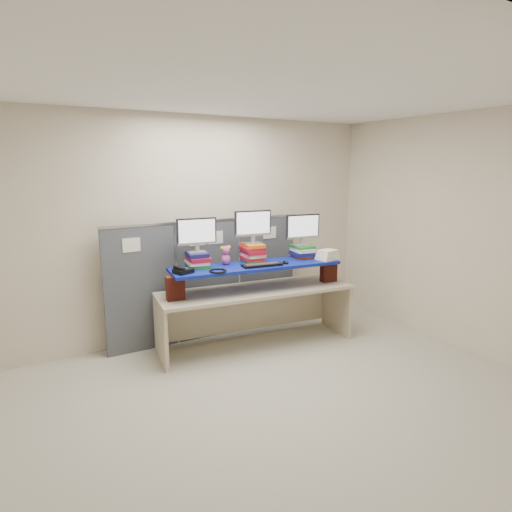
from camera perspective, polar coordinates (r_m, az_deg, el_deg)
room at (r=3.82m, az=4.29°, el=0.15°), size 5.00×4.00×2.80m
cubicle_partition at (r=5.49m, az=-6.37°, el=-3.04°), size 2.60×0.06×1.53m
desk at (r=5.23m, az=0.00°, el=-5.93°), size 2.44×0.97×0.72m
brick_pier_left at (r=4.82m, az=-10.71°, el=-4.24°), size 0.21×0.13×0.27m
brick_pier_right at (r=5.56m, az=9.65°, el=-2.01°), size 0.21×0.13×0.27m
blue_board at (r=5.12m, az=0.00°, el=-1.30°), size 2.10×0.76×0.04m
book_stack_left at (r=4.98m, az=-7.80°, el=-0.55°), size 0.29×0.33×0.17m
book_stack_center at (r=5.20m, az=-0.44°, el=0.44°), size 0.28×0.33×0.23m
book_stack_right at (r=5.50m, az=6.20°, el=0.60°), size 0.29×0.32×0.16m
monitor_left at (r=4.92m, az=-7.91°, el=3.04°), size 0.46×0.15×0.40m
monitor_center at (r=5.14m, az=-0.41°, el=4.17°), size 0.46×0.15×0.40m
monitor_right at (r=5.45m, az=6.25°, el=3.74°), size 0.46×0.15×0.40m
keyboard at (r=5.01m, az=0.82°, el=-1.18°), size 0.50×0.23×0.03m
mouse at (r=5.15m, az=3.97°, el=-0.84°), size 0.09×0.12×0.03m
desk_phone at (r=4.75m, az=-9.74°, el=-1.92°), size 0.23×0.21×0.08m
headset at (r=4.76m, az=-5.10°, el=-1.97°), size 0.24×0.24×0.02m
plush_toy at (r=5.08m, az=-4.07°, el=0.13°), size 0.13×0.10×0.23m
binder_stack at (r=5.43m, az=9.53°, el=0.12°), size 0.28×0.24×0.12m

